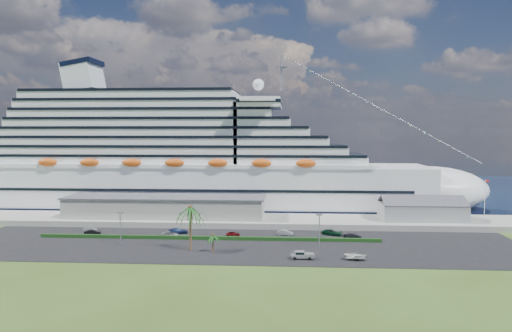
# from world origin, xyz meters

# --- Properties ---
(ground) EXTENTS (420.00, 420.00, 0.00)m
(ground) POSITION_xyz_m (0.00, 0.00, 0.00)
(ground) COLOR #354A18
(ground) RESTS_ON ground
(asphalt_lot) EXTENTS (140.00, 38.00, 0.12)m
(asphalt_lot) POSITION_xyz_m (0.00, 11.00, 0.06)
(asphalt_lot) COLOR black
(asphalt_lot) RESTS_ON ground
(wharf) EXTENTS (240.00, 20.00, 1.80)m
(wharf) POSITION_xyz_m (0.00, 40.00, 0.90)
(wharf) COLOR gray
(wharf) RESTS_ON ground
(water) EXTENTS (420.00, 160.00, 0.02)m
(water) POSITION_xyz_m (0.00, 130.00, 0.01)
(water) COLOR black
(water) RESTS_ON ground
(cruise_ship) EXTENTS (191.00, 38.00, 54.00)m
(cruise_ship) POSITION_xyz_m (-21.53, 64.00, 16.69)
(cruise_ship) COLOR silver
(cruise_ship) RESTS_ON ground
(terminal_building) EXTENTS (61.00, 15.00, 6.30)m
(terminal_building) POSITION_xyz_m (-25.00, 40.00, 5.01)
(terminal_building) COLOR gray
(terminal_building) RESTS_ON wharf
(port_shed) EXTENTS (24.00, 12.31, 7.37)m
(port_shed) POSITION_xyz_m (52.00, 40.00, 4.40)
(port_shed) COLOR gray
(port_shed) RESTS_ON wharf
(flagpole) EXTENTS (1.08, 0.16, 12.00)m
(flagpole) POSITION_xyz_m (70.04, 40.00, 8.27)
(flagpole) COLOR silver
(flagpole) RESTS_ON wharf
(hedge) EXTENTS (88.00, 1.10, 0.90)m
(hedge) POSITION_xyz_m (-8.00, 16.00, 0.57)
(hedge) COLOR black
(hedge) RESTS_ON asphalt_lot
(lamp_post_left) EXTENTS (1.60, 0.35, 8.27)m
(lamp_post_left) POSITION_xyz_m (-28.00, 8.00, 5.34)
(lamp_post_left) COLOR gray
(lamp_post_left) RESTS_ON asphalt_lot
(lamp_post_right) EXTENTS (1.60, 0.35, 8.27)m
(lamp_post_right) POSITION_xyz_m (20.00, 8.00, 5.34)
(lamp_post_right) COLOR gray
(lamp_post_right) RESTS_ON asphalt_lot
(palm_tall) EXTENTS (8.82, 8.82, 11.13)m
(palm_tall) POSITION_xyz_m (-10.00, 4.00, 9.20)
(palm_tall) COLOR #47301E
(palm_tall) RESTS_ON ground
(palm_short) EXTENTS (3.53, 3.53, 4.56)m
(palm_short) POSITION_xyz_m (-4.50, 2.50, 3.67)
(palm_short) COLOR #47301E
(palm_short) RESTS_ON ground
(parked_car_0) EXTENTS (3.91, 1.81, 1.30)m
(parked_car_0) POSITION_xyz_m (-42.28, 24.38, 0.77)
(parked_car_0) COLOR #BDBDBF
(parked_car_0) RESTS_ON asphalt_lot
(parked_car_1) EXTENTS (4.49, 2.31, 1.41)m
(parked_car_1) POSITION_xyz_m (-39.76, 19.74, 0.82)
(parked_car_1) COLOR black
(parked_car_1) RESTS_ON asphalt_lot
(parked_car_2) EXTENTS (4.72, 2.42, 1.28)m
(parked_car_2) POSITION_xyz_m (-18.52, 19.10, 0.76)
(parked_car_2) COLOR gray
(parked_car_2) RESTS_ON asphalt_lot
(parked_car_3) EXTENTS (5.68, 4.12, 1.53)m
(parked_car_3) POSITION_xyz_m (-17.26, 22.93, 0.88)
(parked_car_3) COLOR #152349
(parked_car_3) RESTS_ON asphalt_lot
(parked_car_4) EXTENTS (3.76, 1.73, 1.25)m
(parked_car_4) POSITION_xyz_m (-1.97, 20.74, 0.74)
(parked_car_4) COLOR #630D0F
(parked_car_4) RESTS_ON asphalt_lot
(parked_car_5) EXTENTS (4.45, 2.37, 1.39)m
(parked_car_5) POSITION_xyz_m (11.76, 22.93, 0.82)
(parked_car_5) COLOR #96999D
(parked_car_5) RESTS_ON asphalt_lot
(parked_car_6) EXTENTS (6.11, 4.48, 1.54)m
(parked_car_6) POSITION_xyz_m (24.35, 23.87, 0.89)
(parked_car_6) COLOR #0C321D
(parked_car_6) RESTS_ON asphalt_lot
(parked_car_7) EXTENTS (5.05, 2.35, 1.43)m
(parked_car_7) POSITION_xyz_m (29.25, 19.59, 0.83)
(parked_car_7) COLOR black
(parked_car_7) RESTS_ON asphalt_lot
(pickup_truck) EXTENTS (5.06, 2.04, 1.76)m
(pickup_truck) POSITION_xyz_m (15.76, -2.08, 1.09)
(pickup_truck) COLOR black
(pickup_truck) RESTS_ON asphalt_lot
(boat_trailer) EXTENTS (5.49, 3.73, 1.55)m
(boat_trailer) POSITION_xyz_m (27.17, -2.16, 1.15)
(boat_trailer) COLOR gray
(boat_trailer) RESTS_ON asphalt_lot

